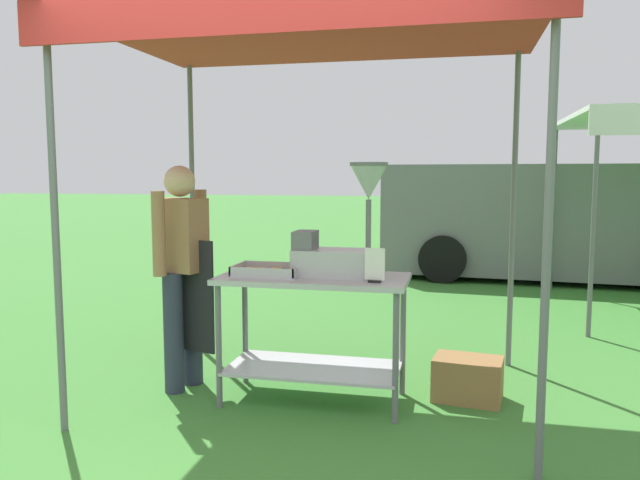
{
  "coord_description": "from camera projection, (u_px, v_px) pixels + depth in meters",
  "views": [
    {
      "loc": [
        1.0,
        -2.79,
        1.55
      ],
      "look_at": [
        0.06,
        1.35,
        1.09
      ],
      "focal_mm": 34.26,
      "sensor_mm": 36.0,
      "label": 1
    }
  ],
  "objects": [
    {
      "name": "menu_sign",
      "position": [
        375.0,
        268.0,
        3.85
      ],
      "size": [
        0.13,
        0.05,
        0.22
      ],
      "color": "black",
      "rests_on": "donut_cart"
    },
    {
      "name": "donut_tray",
      "position": [
        268.0,
        272.0,
        4.14
      ],
      "size": [
        0.44,
        0.32,
        0.07
      ],
      "color": "#B7B7BC",
      "rests_on": "donut_cart"
    },
    {
      "name": "supply_crate",
      "position": [
        468.0,
        379.0,
        4.19
      ],
      "size": [
        0.5,
        0.37,
        0.29
      ],
      "color": "olive",
      "rests_on": "ground"
    },
    {
      "name": "ground_plane",
      "position": [
        385.0,
        281.0,
        8.91
      ],
      "size": [
        70.0,
        70.0,
        0.0
      ],
      "primitive_type": "plane",
      "color": "#3D7F33"
    },
    {
      "name": "vendor",
      "position": [
        182.0,
        265.0,
        4.36
      ],
      "size": [
        0.47,
        0.53,
        1.61
      ],
      "color": "#2D3347",
      "rests_on": "ground"
    },
    {
      "name": "donut_cart",
      "position": [
        314.0,
        311.0,
        4.13
      ],
      "size": [
        1.27,
        0.62,
        0.87
      ],
      "color": "#B7B7BC",
      "rests_on": "ground"
    },
    {
      "name": "van_grey",
      "position": [
        552.0,
        219.0,
        9.15
      ],
      "size": [
        4.96,
        2.4,
        1.69
      ],
      "color": "slate",
      "rests_on": "ground"
    },
    {
      "name": "stall_canopy",
      "position": [
        317.0,
        39.0,
        4.03
      ],
      "size": [
        2.93,
        2.11,
        2.54
      ],
      "color": "slate",
      "rests_on": "ground"
    },
    {
      "name": "donut_fryer",
      "position": [
        343.0,
        236.0,
        4.06
      ],
      "size": [
        0.62,
        0.28,
        0.76
      ],
      "color": "#B7B7BC",
      "rests_on": "donut_cart"
    }
  ]
}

